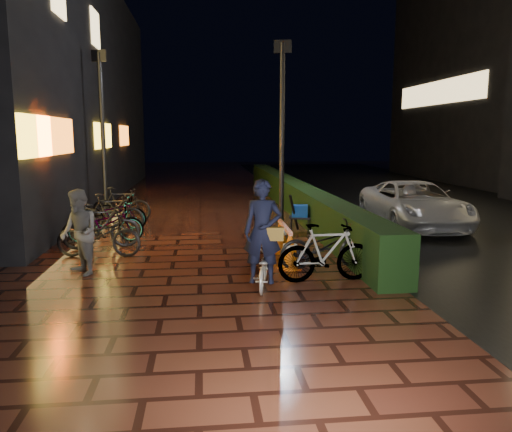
{
  "coord_description": "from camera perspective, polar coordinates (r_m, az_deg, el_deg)",
  "views": [
    {
      "loc": [
        0.07,
        -9.72,
        2.62
      ],
      "look_at": [
        1.08,
        -0.41,
        1.1
      ],
      "focal_mm": 35.0,
      "sensor_mm": 36.0,
      "label": 1
    }
  ],
  "objects": [
    {
      "name": "cart_assembly",
      "position": [
        13.55,
        4.99,
        0.41
      ],
      "size": [
        0.7,
        0.59,
        1.08
      ],
      "color": "black",
      "rests_on": "ground"
    },
    {
      "name": "traffic_barrier",
      "position": [
        10.59,
        3.3,
        -3.04
      ],
      "size": [
        0.5,
        1.88,
        0.76
      ],
      "color": "orange",
      "rests_on": "ground"
    },
    {
      "name": "asphalt_road",
      "position": [
        17.42,
        24.73,
        -0.28
      ],
      "size": [
        11.0,
        60.0,
        0.01
      ],
      "primitive_type": "cube",
      "color": "black",
      "rests_on": "ground"
    },
    {
      "name": "bystander_person",
      "position": [
        9.92,
        -19.55,
        -1.79
      ],
      "size": [
        0.96,
        1.0,
        1.63
      ],
      "primitive_type": "imported",
      "rotation": [
        0.0,
        0.0,
        -0.97
      ],
      "color": "#565658",
      "rests_on": "ground"
    },
    {
      "name": "hedge",
      "position": [
        18.14,
        4.1,
        2.48
      ],
      "size": [
        0.7,
        20.0,
        1.0
      ],
      "primitive_type": "cube",
      "color": "black",
      "rests_on": "ground"
    },
    {
      "name": "parked_bikes_hedge",
      "position": [
        9.54,
        7.94,
        -3.68
      ],
      "size": [
        2.03,
        1.57,
        1.07
      ],
      "color": "black",
      "rests_on": "ground"
    },
    {
      "name": "parked_bikes_storefront",
      "position": [
        13.37,
        -16.45,
        -0.27
      ],
      "size": [
        2.11,
        5.19,
        1.07
      ],
      "color": "black",
      "rests_on": "ground"
    },
    {
      "name": "lamp_post_hedge",
      "position": [
        14.4,
        3.0,
        10.21
      ],
      "size": [
        0.5,
        0.21,
        5.22
      ],
      "color": "black",
      "rests_on": "ground"
    },
    {
      "name": "cyclist",
      "position": [
        8.55,
        0.79,
        -3.72
      ],
      "size": [
        0.73,
        1.39,
        1.9
      ],
      "color": "silver",
      "rests_on": "ground"
    },
    {
      "name": "lamp_post_sf",
      "position": [
        16.34,
        -17.12,
        9.59
      ],
      "size": [
        0.49,
        0.24,
        5.17
      ],
      "color": "black",
      "rests_on": "ground"
    },
    {
      "name": "ground",
      "position": [
        10.07,
        -6.42,
        -5.92
      ],
      "size": [
        80.0,
        80.0,
        0.0
      ],
      "primitive_type": "plane",
      "color": "#381911",
      "rests_on": "ground"
    },
    {
      "name": "van",
      "position": [
        15.11,
        17.61,
        1.3
      ],
      "size": [
        2.36,
        4.75,
        1.29
      ],
      "primitive_type": "imported",
      "rotation": [
        0.0,
        0.0,
        -0.05
      ],
      "color": "#B2B3B7",
      "rests_on": "ground"
    }
  ]
}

